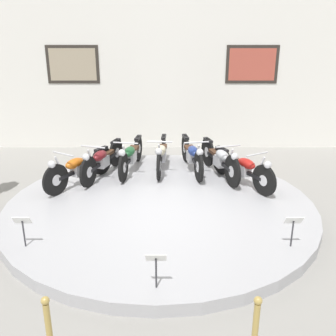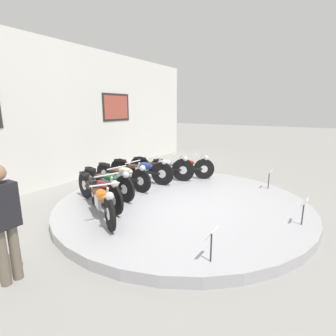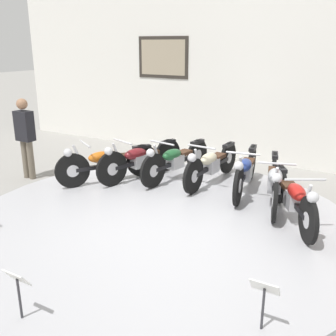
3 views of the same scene
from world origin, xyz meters
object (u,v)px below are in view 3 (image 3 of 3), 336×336
info_placard_front_centre (18,284)px  info_placard_front_right (264,294)px  motorcycle_blue (245,170)px  motorcycle_orange (106,162)px  motorcycle_red (294,197)px  motorcycle_silver (274,181)px  visitor_standing (25,134)px  motorcycle_green (175,159)px  motorcycle_maroon (140,159)px  motorcycle_cream (211,163)px

info_placard_front_centre → info_placard_front_right: same height
motorcycle_blue → info_placard_front_right: motorcycle_blue is taller
motorcycle_orange → motorcycle_red: bearing=-0.0°
motorcycle_silver → info_placard_front_right: motorcycle_silver is taller
motorcycle_orange → motorcycle_red: motorcycle_orange is taller
info_placard_front_centre → motorcycle_red: bearing=63.6°
motorcycle_blue → visitor_standing: visitor_standing is taller
motorcycle_green → info_placard_front_centre: size_ratio=3.83×
motorcycle_silver → visitor_standing: visitor_standing is taller
motorcycle_blue → info_placard_front_centre: 4.26m
motorcycle_green → motorcycle_red: bearing=-18.5°
visitor_standing → motorcycle_blue: bearing=13.1°
motorcycle_blue → info_placard_front_centre: (-0.69, -4.21, -0.02)m
motorcycle_maroon → motorcycle_blue: motorcycle_blue is taller
motorcycle_red → motorcycle_silver: bearing=130.6°
motorcycle_orange → motorcycle_silver: (2.97, 0.48, 0.02)m
motorcycle_orange → visitor_standing: 1.92m
motorcycle_orange → visitor_standing: size_ratio=1.05×
motorcycle_green → motorcycle_blue: size_ratio=0.99×
motorcycle_maroon → motorcycle_cream: size_ratio=0.98×
motorcycle_green → visitor_standing: 3.06m
motorcycle_orange → motorcycle_red: 3.38m
motorcycle_blue → motorcycle_silver: (0.59, -0.32, 0.01)m
motorcycle_maroon → motorcycle_red: 3.01m
info_placard_front_right → visitor_standing: (-5.56, 2.24, 0.36)m
motorcycle_green → visitor_standing: visitor_standing is taller
motorcycle_green → motorcycle_silver: bearing=-9.1°
motorcycle_maroon → motorcycle_cream: motorcycle_maroon is taller
motorcycle_maroon → motorcycle_silver: (2.56, 0.00, 0.01)m
motorcycle_red → info_placard_front_right: bearing=-82.8°
motorcycle_cream → visitor_standing: (-3.56, -1.10, 0.35)m
info_placard_front_centre → info_placard_front_right: size_ratio=1.00×
motorcycle_maroon → motorcycle_green: bearing=28.3°
motorcycle_orange → motorcycle_blue: 2.51m
motorcycle_red → info_placard_front_centre: (-1.69, -3.41, -0.01)m
motorcycle_maroon → motorcycle_orange: bearing=-130.7°
motorcycle_green → motorcycle_cream: (0.69, 0.11, -0.00)m
motorcycle_cream → info_placard_front_centre: (0.00, -4.32, -0.01)m
motorcycle_red → info_placard_front_centre: size_ratio=3.39×
motorcycle_red → info_placard_front_right: (0.31, -2.43, -0.01)m
motorcycle_cream → motorcycle_maroon: bearing=-161.4°
motorcycle_cream → motorcycle_red: (1.69, -0.91, 0.00)m
info_placard_front_right → visitor_standing: visitor_standing is taller
motorcycle_red → info_placard_front_right: motorcycle_red is taller
motorcycle_green → motorcycle_blue: 1.38m
motorcycle_blue → motorcycle_green: bearing=-179.9°
motorcycle_maroon → motorcycle_red: (2.97, -0.48, -0.01)m
motorcycle_cream → motorcycle_red: 1.92m
motorcycle_silver → motorcycle_green: bearing=170.9°
motorcycle_maroon → visitor_standing: (-2.29, -0.67, 0.34)m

